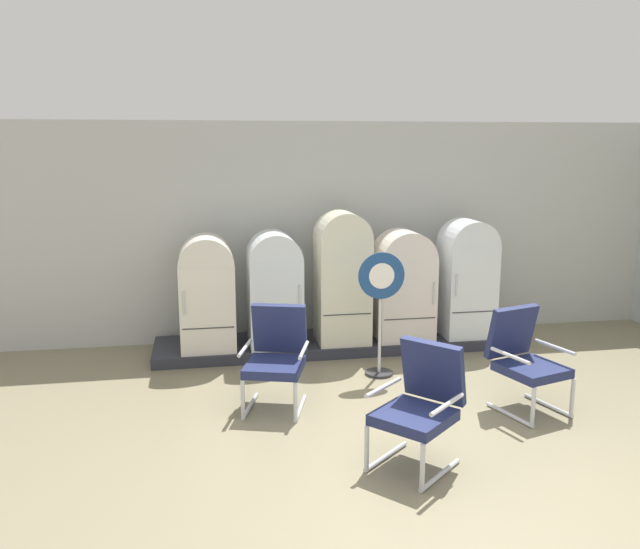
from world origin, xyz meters
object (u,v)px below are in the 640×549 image
sign_stand (381,312)px  refrigerator_4 (467,275)px  armchair_right (524,356)px  refrigerator_3 (403,282)px  refrigerator_2 (342,273)px  armchair_left (276,353)px  refrigerator_1 (274,286)px  refrigerator_0 (207,290)px  armchair_center (421,401)px

sign_stand → refrigerator_4: bearing=33.5°
armchair_right → sign_stand: sign_stand is taller
refrigerator_3 → refrigerator_2: bearing=-179.8°
refrigerator_3 → armchair_left: bearing=-138.6°
refrigerator_1 → refrigerator_0: bearing=180.0°
refrigerator_1 → refrigerator_2: refrigerator_2 is taller
armchair_right → armchair_center: size_ratio=1.00×
refrigerator_2 → armchair_center: refrigerator_2 is taller
refrigerator_0 → refrigerator_3: size_ratio=0.99×
armchair_center → sign_stand: 2.11m
refrigerator_3 → armchair_left: size_ratio=1.38×
armchair_right → refrigerator_3: bearing=105.6°
refrigerator_1 → armchair_right: 3.11m
refrigerator_4 → refrigerator_1: bearing=179.2°
armchair_left → refrigerator_3: bearing=41.4°
refrigerator_1 → armchair_right: refrigerator_1 is taller
refrigerator_4 → armchair_left: bearing=-149.1°
refrigerator_3 → armchair_right: bearing=-74.4°
refrigerator_0 → armchair_left: bearing=-68.0°
refrigerator_0 → armchair_center: (1.68, -3.05, -0.32)m
refrigerator_0 → refrigerator_4: size_ratio=0.91×
refrigerator_4 → armchair_center: size_ratio=1.49×
refrigerator_3 → armchair_right: 2.21m
refrigerator_2 → armchair_center: size_ratio=1.63×
refrigerator_0 → armchair_right: refrigerator_0 is taller
armchair_center → sign_stand: sign_stand is taller
refrigerator_4 → armchair_left: refrigerator_4 is taller
refrigerator_2 → sign_stand: (0.24, -0.93, -0.27)m
refrigerator_0 → sign_stand: refrigerator_0 is taller
refrigerator_3 → sign_stand: size_ratio=0.98×
refrigerator_1 → sign_stand: refrigerator_1 is taller
sign_stand → refrigerator_0: bearing=153.2°
refrigerator_4 → armchair_center: bearing=-118.5°
refrigerator_0 → refrigerator_2: size_ratio=0.84×
refrigerator_0 → refrigerator_1: (0.82, -0.00, 0.02)m
refrigerator_4 → armchair_right: size_ratio=1.49×
refrigerator_2 → refrigerator_3: (0.80, 0.00, -0.15)m
refrigerator_1 → refrigerator_4: 2.49m
refrigerator_4 → sign_stand: (-1.40, -0.93, -0.19)m
refrigerator_0 → refrigerator_3: refrigerator_3 is taller
refrigerator_3 → armchair_left: (-1.81, -1.59, -0.32)m
armchair_center → refrigerator_2: bearing=90.2°
refrigerator_3 → sign_stand: 1.09m
refrigerator_0 → refrigerator_3: bearing=-0.7°
refrigerator_3 → refrigerator_4: refrigerator_4 is taller
armchair_right → refrigerator_0: bearing=145.0°
refrigerator_2 → sign_stand: size_ratio=1.16×
armchair_center → armchair_right: bearing=33.5°
armchair_left → refrigerator_0: bearing=112.0°
refrigerator_2 → refrigerator_3: size_ratio=1.18×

